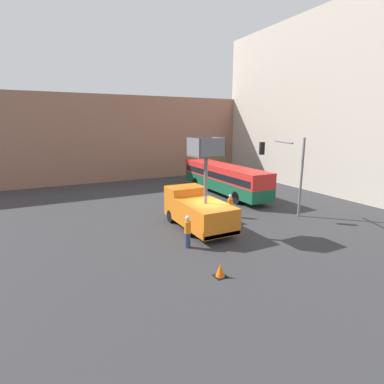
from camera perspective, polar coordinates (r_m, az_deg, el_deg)
The scene contains 9 objects.
ground_plane at distance 20.15m, azimuth 3.80°, elevation -7.35°, with size 120.00×120.00×0.00m, color #333335.
building_backdrop_far at distance 42.71m, azimuth -13.90°, elevation 10.12°, with size 44.00×10.00×10.28m.
building_backdrop_side at distance 37.88m, azimuth 26.69°, elevation 14.59°, with size 10.00×28.00×17.88m.
utility_truck at distance 20.17m, azimuth 1.08°, elevation -3.09°, with size 2.56×6.05×6.14m.
city_bus at distance 30.16m, azimuth 6.07°, elevation 2.88°, with size 2.48×12.35×2.91m.
traffic_light_pole at distance 23.25m, azimuth 17.73°, elevation 5.05°, with size 3.23×2.98×5.97m.
road_worker_near_truck at distance 17.21m, azimuth -0.85°, elevation -7.54°, with size 0.38×0.38×1.91m.
road_worker_directing at distance 22.88m, azimuth 7.26°, elevation -2.63°, with size 0.38×0.38×1.77m.
traffic_cone_near_truck at distance 14.44m, azimuth 5.40°, elevation -14.67°, with size 0.57×0.57×0.65m.
Camera 1 is at (-9.69, -16.23, 6.99)m, focal length 28.00 mm.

